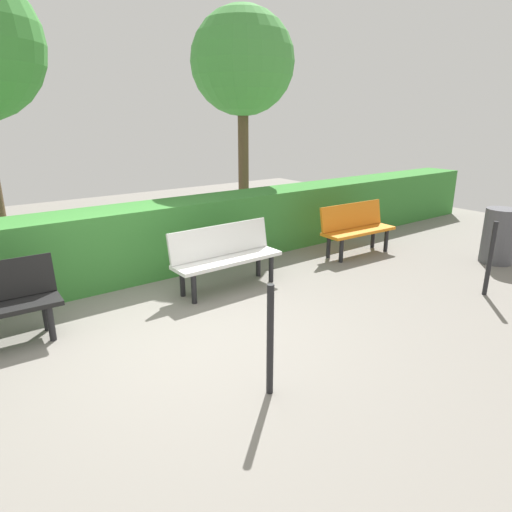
{
  "coord_description": "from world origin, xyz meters",
  "views": [
    {
      "loc": [
        1.74,
        3.96,
        2.28
      ],
      "look_at": [
        -1.52,
        -0.4,
        0.55
      ],
      "focal_mm": 30.97,
      "sensor_mm": 36.0,
      "label": 1
    }
  ],
  "objects_px": {
    "trash_bin": "(499,236)",
    "bench_orange": "(356,227)",
    "tree_near": "(243,63)",
    "bench_white": "(225,254)"
  },
  "relations": [
    {
      "from": "bench_orange",
      "to": "bench_white",
      "type": "bearing_deg",
      "value": 2.49
    },
    {
      "from": "bench_white",
      "to": "tree_near",
      "type": "xyz_separation_m",
      "value": [
        -2.27,
        -2.77,
        2.78
      ]
    },
    {
      "from": "tree_near",
      "to": "trash_bin",
      "type": "height_order",
      "value": "tree_near"
    },
    {
      "from": "bench_orange",
      "to": "tree_near",
      "type": "bearing_deg",
      "value": -79.38
    },
    {
      "from": "bench_orange",
      "to": "tree_near",
      "type": "distance_m",
      "value": 3.95
    },
    {
      "from": "bench_white",
      "to": "bench_orange",
      "type": "bearing_deg",
      "value": 178.97
    },
    {
      "from": "trash_bin",
      "to": "bench_orange",
      "type": "bearing_deg",
      "value": -49.42
    },
    {
      "from": "bench_orange",
      "to": "bench_white",
      "type": "height_order",
      "value": "same"
    },
    {
      "from": "bench_orange",
      "to": "trash_bin",
      "type": "xyz_separation_m",
      "value": [
        -1.46,
        1.71,
        -0.03
      ]
    },
    {
      "from": "bench_white",
      "to": "trash_bin",
      "type": "relative_size",
      "value": 1.77
    }
  ]
}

